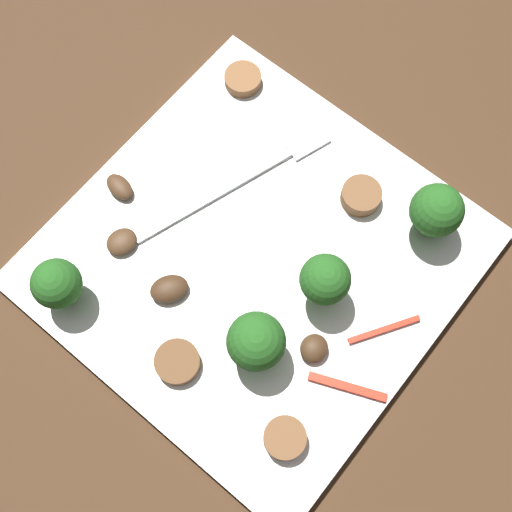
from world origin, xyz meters
TOP-DOWN VIEW (x-y plane):
  - ground_plane at (0.00, 0.00)m, footprint 1.40×1.40m
  - plate at (0.00, 0.00)m, footprint 0.29×0.29m
  - fork at (0.05, 0.05)m, footprint 0.17×0.07m
  - broccoli_floret_0 at (0.10, -0.09)m, footprint 0.04×0.04m
  - broccoli_floret_1 at (0.01, -0.06)m, footprint 0.04×0.04m
  - broccoli_floret_2 at (-0.12, 0.09)m, footprint 0.04×0.04m
  - broccoli_floret_3 at (-0.06, -0.05)m, footprint 0.04×0.04m
  - sausage_slice_0 at (0.12, 0.11)m, footprint 0.04×0.04m
  - sausage_slice_1 at (-0.10, -0.01)m, footprint 0.04×0.04m
  - sausage_slice_2 at (-0.09, -0.10)m, footprint 0.04×0.04m
  - sausage_slice_3 at (0.09, -0.03)m, footprint 0.04×0.04m
  - mushroom_0 at (-0.03, -0.08)m, footprint 0.02×0.02m
  - mushroom_1 at (-0.06, 0.03)m, footprint 0.04×0.03m
  - mushroom_2 at (-0.03, 0.12)m, footprint 0.02×0.03m
  - mushroom_3 at (-0.06, 0.09)m, footprint 0.03×0.03m
  - pepper_strip_0 at (-0.04, -0.12)m, footprint 0.03×0.06m
  - pepper_strip_2 at (0.02, -0.11)m, footprint 0.05×0.03m

SIDE VIEW (x-z plane):
  - ground_plane at x=0.00m, z-range 0.00..0.00m
  - plate at x=0.00m, z-range 0.00..0.01m
  - fork at x=0.05m, z-range 0.01..0.02m
  - pepper_strip_2 at x=0.02m, z-range 0.01..0.02m
  - pepper_strip_0 at x=-0.04m, z-range 0.01..0.02m
  - sausage_slice_0 at x=0.12m, z-range 0.01..0.02m
  - sausage_slice_1 at x=-0.10m, z-range 0.01..0.02m
  - mushroom_2 at x=-0.03m, z-range 0.01..0.02m
  - mushroom_3 at x=-0.06m, z-range 0.01..0.02m
  - mushroom_1 at x=-0.06m, z-range 0.01..0.03m
  - mushroom_0 at x=-0.03m, z-range 0.01..0.03m
  - sausage_slice_3 at x=0.09m, z-range 0.01..0.03m
  - sausage_slice_2 at x=-0.09m, z-range 0.01..0.03m
  - broccoli_floret_2 at x=-0.12m, z-range 0.02..0.07m
  - broccoli_floret_0 at x=0.10m, z-range 0.02..0.07m
  - broccoli_floret_3 at x=-0.06m, z-range 0.02..0.08m
  - broccoli_floret_1 at x=0.01m, z-range 0.02..0.08m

